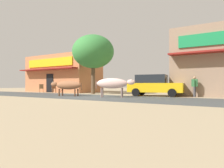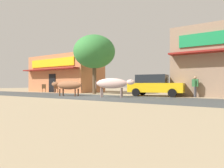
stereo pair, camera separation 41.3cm
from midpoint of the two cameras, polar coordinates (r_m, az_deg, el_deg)
The scene contains 10 objects.
ground at distance 14.65m, azimuth -4.40°, elevation -3.63°, with size 80.00×80.00×0.00m, color tan.
asphalt_road at distance 14.65m, azimuth -4.40°, elevation -3.62°, with size 72.00×5.34×0.00m, color #434746.
storefront_left_cafe at distance 25.69m, azimuth -12.43°, elevation 2.73°, with size 8.94×5.19×4.33m.
roadside_tree at distance 19.68m, azimuth -4.37°, elevation 8.97°, with size 3.97×3.97×5.61m.
parked_hatchback_car at distance 15.95m, azimuth 12.65°, elevation -0.31°, with size 4.30×2.27×1.64m.
cow_near_brown at distance 16.06m, azimuth -11.49°, elevation -0.37°, with size 2.67×1.15×1.17m.
cow_far_dark at distance 14.19m, azimuth 0.99°, elevation 0.12°, with size 2.68×1.44×1.33m.
pedestrian_by_shop at distance 15.45m, azimuth 23.03°, elevation -0.27°, with size 0.42×0.61×1.47m.
cafe_chair_near_tree at distance 24.11m, azimuth -18.10°, elevation -1.02°, with size 0.62×0.62×0.92m.
cafe_chair_by_doorway at distance 22.63m, azimuth -14.94°, elevation -1.08°, with size 0.61×0.61×0.92m.
Camera 2 is at (9.23, -11.37, 0.90)m, focal length 32.57 mm.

